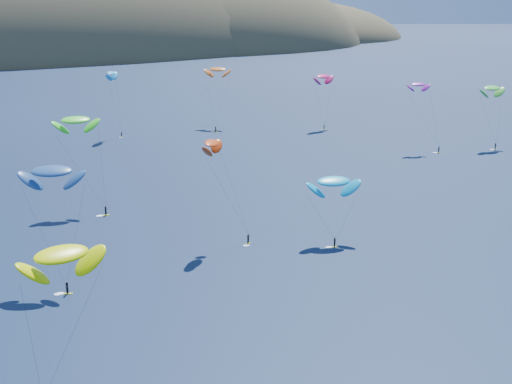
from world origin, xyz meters
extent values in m
ellipsoid|color=#3D3526|center=(180.00, 540.00, -9.36)|extent=(320.00, 220.00, 156.00)
ellipsoid|color=#3D3526|center=(300.00, 580.00, -5.04)|extent=(240.00, 180.00, 84.00)
ellipsoid|color=#D8EE01|center=(-43.82, 44.20, 16.19)|extent=(11.09, 6.41, 5.84)
cube|color=#C3C515|center=(-21.21, 106.70, 0.04)|extent=(1.64, 0.65, 0.09)
cylinder|color=black|center=(-21.21, 106.70, 1.04)|extent=(0.37, 0.37, 1.70)
sphere|color=#8C6047|center=(-21.21, 106.70, 2.03)|extent=(0.29, 0.29, 0.29)
ellipsoid|color=#3AEA26|center=(-24.17, 115.66, 19.63)|extent=(10.08, 5.58, 5.37)
cube|color=#C3C515|center=(7.37, 187.34, 0.04)|extent=(1.06, 1.28, 0.07)
cylinder|color=black|center=(7.37, 187.34, 0.85)|extent=(0.31, 0.31, 1.39)
sphere|color=#8C6047|center=(7.37, 187.34, 1.66)|extent=(0.23, 0.23, 0.23)
ellipsoid|color=#1893D6|center=(5.83, 189.65, 20.80)|extent=(7.53, 8.52, 4.38)
cube|color=#C3C515|center=(11.57, 67.52, 0.04)|extent=(1.46, 0.73, 0.08)
cylinder|color=black|center=(11.57, 67.52, 0.92)|extent=(0.33, 0.33, 1.50)
sphere|color=#8C6047|center=(11.57, 67.52, 1.79)|extent=(0.25, 0.25, 0.25)
ellipsoid|color=#059CCB|center=(13.92, 71.98, 11.52)|extent=(11.13, 7.10, 5.74)
cube|color=#C3C515|center=(84.11, 120.71, 0.04)|extent=(1.53, 0.80, 0.08)
cylinder|color=black|center=(84.11, 120.71, 0.96)|extent=(0.34, 0.34, 1.57)
sphere|color=#8C6047|center=(84.11, 120.71, 1.88)|extent=(0.26, 0.26, 0.26)
ellipsoid|color=purple|center=(81.39, 128.47, 19.59)|extent=(7.73, 5.09, 3.96)
cube|color=#C3C515|center=(73.25, 166.72, 0.04)|extent=(1.41, 0.79, 0.07)
cylinder|color=black|center=(73.25, 166.72, 0.89)|extent=(0.32, 0.32, 1.45)
sphere|color=#8C6047|center=(73.25, 166.72, 1.73)|extent=(0.24, 0.24, 0.24)
ellipsoid|color=#C31860|center=(76.00, 172.33, 17.73)|extent=(10.35, 7.12, 5.27)
cube|color=#C3C515|center=(-2.11, 76.65, 0.04)|extent=(1.31, 1.33, 0.08)
cylinder|color=black|center=(-2.11, 76.65, 0.95)|extent=(0.34, 0.34, 1.54)
sphere|color=#8C6047|center=(-2.11, 76.65, 1.84)|extent=(0.26, 0.26, 0.26)
ellipsoid|color=#C1360A|center=(-7.28, 81.28, 19.30)|extent=(7.59, 7.67, 4.11)
cube|color=#C3C515|center=(-38.31, 69.24, 0.04)|extent=(1.65, 1.04, 0.09)
cylinder|color=black|center=(-38.31, 69.24, 1.04)|extent=(0.37, 0.37, 1.70)
sphere|color=#8C6047|center=(-38.31, 69.24, 2.03)|extent=(0.29, 0.29, 0.29)
ellipsoid|color=navy|center=(-37.78, 76.66, 18.54)|extent=(11.20, 8.29, 5.67)
cube|color=#C3C515|center=(38.57, 180.99, 0.04)|extent=(1.39, 1.24, 0.08)
cylinder|color=black|center=(38.57, 180.99, 0.95)|extent=(0.34, 0.34, 1.55)
sphere|color=#8C6047|center=(38.57, 180.99, 1.85)|extent=(0.26, 0.26, 0.26)
ellipsoid|color=#C85B1B|center=(44.95, 192.62, 19.78)|extent=(9.97, 9.26, 5.20)
cube|color=#C3C515|center=(102.49, 116.30, 0.04)|extent=(1.49, 0.47, 0.08)
cylinder|color=black|center=(102.49, 116.30, 0.97)|extent=(0.35, 0.35, 1.58)
sphere|color=#8C6047|center=(102.49, 116.30, 1.88)|extent=(0.26, 0.26, 0.26)
ellipsoid|color=green|center=(104.74, 121.86, 17.83)|extent=(9.69, 4.74, 5.33)
camera|label=1|loc=(-60.23, -37.77, 46.87)|focal=50.00mm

